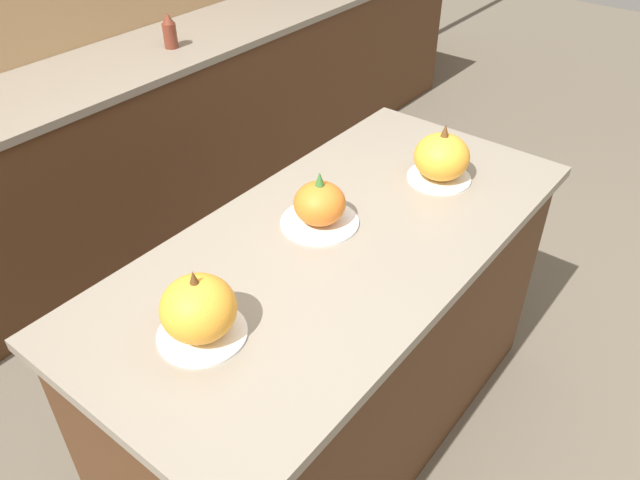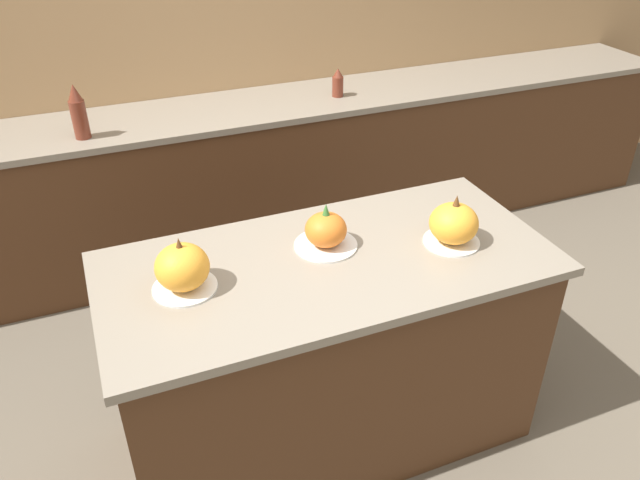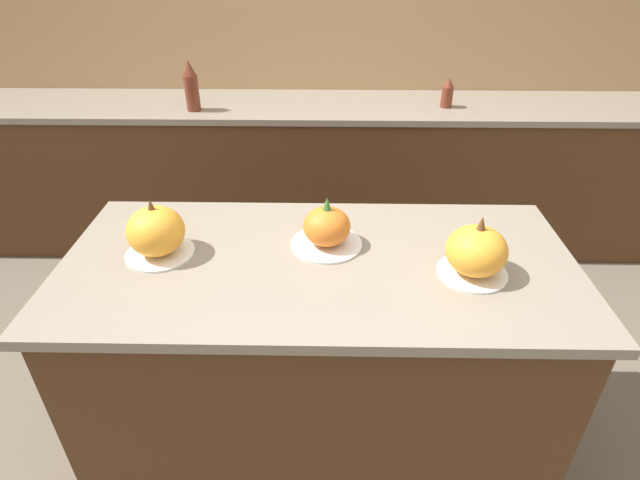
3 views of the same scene
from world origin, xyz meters
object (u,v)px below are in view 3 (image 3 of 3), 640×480
(pumpkin_cake_left, at_px, (156,232))
(pumpkin_cake_center, at_px, (327,228))
(bottle_tall, at_px, (191,87))
(bottle_short, at_px, (447,93))
(pumpkin_cake_right, at_px, (476,252))

(pumpkin_cake_left, height_order, pumpkin_cake_center, pumpkin_cake_left)
(bottle_tall, distance_m, bottle_short, 1.44)
(pumpkin_cake_right, bearing_deg, bottle_short, 81.97)
(pumpkin_cake_left, bearing_deg, pumpkin_cake_right, -5.20)
(bottle_tall, bearing_deg, pumpkin_cake_center, -60.73)
(bottle_short, bearing_deg, pumpkin_cake_left, -128.96)
(pumpkin_cake_left, distance_m, pumpkin_cake_center, 0.55)
(bottle_tall, bearing_deg, pumpkin_cake_right, -51.33)
(pumpkin_cake_left, height_order, bottle_short, pumpkin_cake_left)
(pumpkin_cake_center, xyz_separation_m, bottle_short, (0.68, 1.45, 0.04))
(pumpkin_cake_left, bearing_deg, pumpkin_cake_center, 6.85)
(pumpkin_cake_left, relative_size, bottle_short, 1.33)
(pumpkin_cake_right, height_order, bottle_tall, bottle_tall)
(pumpkin_cake_left, relative_size, bottle_tall, 0.80)
(pumpkin_cake_center, relative_size, bottle_short, 1.44)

